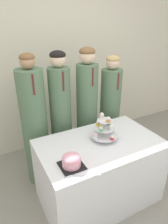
# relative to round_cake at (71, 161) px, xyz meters

# --- Properties ---
(ground_plane) EXTENTS (16.00, 16.00, 0.00)m
(ground_plane) POSITION_rel_round_cake_xyz_m (0.42, -0.20, -0.83)
(ground_plane) COLOR gray
(wall_back) EXTENTS (9.00, 0.06, 2.70)m
(wall_back) POSITION_rel_round_cake_xyz_m (0.42, 1.64, 0.52)
(wall_back) COLOR beige
(wall_back) RESTS_ON ground_plane
(table) EXTENTS (1.28, 0.79, 0.77)m
(table) POSITION_rel_round_cake_xyz_m (0.42, 0.20, -0.44)
(table) COLOR white
(table) RESTS_ON ground_plane
(round_cake) EXTENTS (0.20, 0.20, 0.12)m
(round_cake) POSITION_rel_round_cake_xyz_m (0.00, 0.00, 0.00)
(round_cake) COLOR black
(round_cake) RESTS_ON table
(cake_knife) EXTENTS (0.29, 0.14, 0.01)m
(cake_knife) POSITION_rel_round_cake_xyz_m (-0.02, -0.13, -0.06)
(cake_knife) COLOR silver
(cake_knife) RESTS_ON table
(cupcake_stand) EXTENTS (0.29, 0.29, 0.29)m
(cupcake_stand) POSITION_rel_round_cake_xyz_m (0.50, 0.25, 0.07)
(cupcake_stand) COLOR silver
(cupcake_stand) RESTS_ON table
(student_0) EXTENTS (0.30, 0.31, 1.63)m
(student_0) POSITION_rel_round_cake_xyz_m (-0.09, 0.85, -0.06)
(student_0) COLOR #567556
(student_0) RESTS_ON ground_plane
(student_1) EXTENTS (0.26, 0.27, 1.63)m
(student_1) POSITION_rel_round_cake_xyz_m (0.24, 0.85, -0.04)
(student_1) COLOR #567556
(student_1) RESTS_ON ground_plane
(student_2) EXTENTS (0.28, 0.28, 1.65)m
(student_2) POSITION_rel_round_cake_xyz_m (0.62, 0.85, -0.03)
(student_2) COLOR #567556
(student_2) RESTS_ON ground_plane
(student_3) EXTENTS (0.28, 0.29, 1.53)m
(student_3) POSITION_rel_round_cake_xyz_m (0.99, 0.85, -0.10)
(student_3) COLOR #567556
(student_3) RESTS_ON ground_plane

